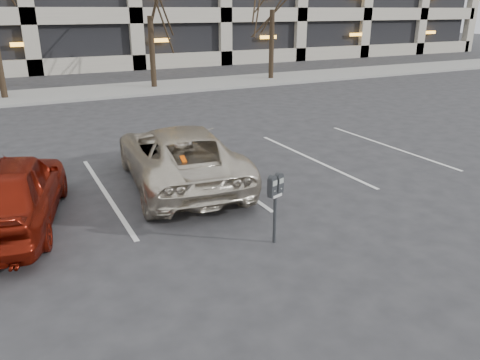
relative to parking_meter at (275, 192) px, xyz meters
The scene contains 6 objects.
ground 1.87m from the parking_meter, 117.93° to the left, with size 140.00×140.00×0.00m, color #28282B.
sidewalk 17.46m from the parking_meter, 92.48° to the left, with size 80.00×4.00×0.12m, color gray.
stall_lines 4.40m from the parking_meter, 120.06° to the left, with size 16.90×5.20×0.00m.
parking_meter is the anchor object (origin of this frame).
suv_silver 3.60m from the parking_meter, 96.94° to the left, with size 2.87×5.23×1.40m.
car_red 4.94m from the parking_meter, 145.49° to the left, with size 1.70×4.22×1.44m, color maroon.
Camera 1 is at (-3.14, -7.72, 3.87)m, focal length 35.00 mm.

